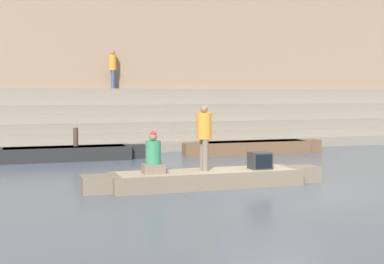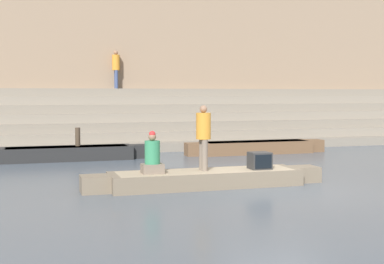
{
  "view_description": "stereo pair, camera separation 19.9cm",
  "coord_description": "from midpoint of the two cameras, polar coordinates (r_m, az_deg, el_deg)",
  "views": [
    {
      "loc": [
        -6.04,
        -11.8,
        2.34
      ],
      "look_at": [
        -1.61,
        2.04,
        1.3
      ],
      "focal_mm": 50.0,
      "sensor_mm": 36.0,
      "label": 1
    },
    {
      "loc": [
        -5.85,
        -11.86,
        2.34
      ],
      "look_at": [
        -1.61,
        2.04,
        1.3
      ],
      "focal_mm": 50.0,
      "sensor_mm": 36.0,
      "label": 2
    }
  ],
  "objects": [
    {
      "name": "ground_plane",
      "position": [
        13.44,
        9.6,
        -6.0
      ],
      "size": [
        120.0,
        120.0,
        0.0
      ],
      "primitive_type": "plane",
      "color": "#4C5660"
    },
    {
      "name": "ghat_steps",
      "position": [
        24.57,
        -2.96,
        0.77
      ],
      "size": [
        36.0,
        4.73,
        2.6
      ],
      "color": "gray",
      "rests_on": "ground"
    },
    {
      "name": "back_wall",
      "position": [
        26.83,
        -4.18,
        8.31
      ],
      "size": [
        34.2,
        1.28,
        8.71
      ],
      "color": "#937A60",
      "rests_on": "ground"
    },
    {
      "name": "rowboat_main",
      "position": [
        13.55,
        1.9,
        -4.94
      ],
      "size": [
        6.24,
        1.33,
        0.4
      ],
      "rotation": [
        0.0,
        0.0,
        0.04
      ],
      "color": "#756651",
      "rests_on": "ground"
    },
    {
      "name": "person_standing",
      "position": [
        13.48,
        1.65,
        -0.14
      ],
      "size": [
        0.37,
        0.37,
        1.65
      ],
      "rotation": [
        0.0,
        0.0,
        0.08
      ],
      "color": "#756656",
      "rests_on": "rowboat_main"
    },
    {
      "name": "person_rowing",
      "position": [
        13.06,
        -3.81,
        -2.66
      ],
      "size": [
        0.52,
        0.41,
        1.04
      ],
      "rotation": [
        0.0,
        0.0,
        0.25
      ],
      "color": "#756656",
      "rests_on": "rowboat_main"
    },
    {
      "name": "tv_set",
      "position": [
        13.93,
        7.64,
        -3.04
      ],
      "size": [
        0.53,
        0.48,
        0.44
      ],
      "rotation": [
        0.0,
        0.0,
        0.02
      ],
      "color": "#2D2D2D",
      "rests_on": "rowboat_main"
    },
    {
      "name": "moored_boat_shore",
      "position": [
        21.19,
        7.12,
        -1.6
      ],
      "size": [
        5.76,
        1.04,
        0.49
      ],
      "rotation": [
        0.0,
        0.0,
        -0.02
      ],
      "color": "brown",
      "rests_on": "ground"
    },
    {
      "name": "moored_boat_distant",
      "position": [
        19.35,
        -12.84,
        -2.2
      ],
      "size": [
        5.81,
        1.04,
        0.49
      ],
      "rotation": [
        0.0,
        0.0,
        -0.12
      ],
      "color": "black",
      "rests_on": "ground"
    },
    {
      "name": "mooring_post",
      "position": [
        19.48,
        -11.8,
        -1.22
      ],
      "size": [
        0.18,
        0.18,
        1.15
      ],
      "primitive_type": "cylinder",
      "color": "#473828",
      "rests_on": "ground"
    },
    {
      "name": "person_on_steps",
      "position": [
        25.51,
        -7.89,
        6.93
      ],
      "size": [
        0.35,
        0.35,
        1.78
      ],
      "rotation": [
        0.0,
        0.0,
        5.3
      ],
      "color": "#3D4C75",
      "rests_on": "ghat_steps"
    }
  ]
}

